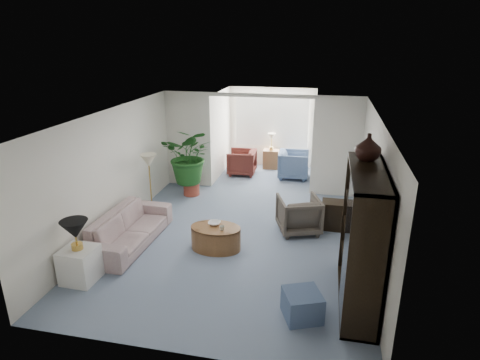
% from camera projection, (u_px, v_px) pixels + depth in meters
% --- Properties ---
extents(floor, '(6.00, 6.00, 0.00)m').
position_uv_depth(floor, '(234.00, 243.00, 7.95)').
color(floor, '#7A8CA2').
rests_on(floor, ground).
extents(sunroom_floor, '(2.60, 2.60, 0.00)m').
position_uv_depth(sunroom_floor, '(265.00, 176.00, 11.73)').
color(sunroom_floor, '#7A8CA2').
rests_on(sunroom_floor, ground).
extents(back_pier_left, '(1.20, 0.12, 2.50)m').
position_uv_depth(back_pier_left, '(188.00, 140.00, 10.67)').
color(back_pier_left, white).
rests_on(back_pier_left, ground).
extents(back_pier_right, '(1.20, 0.12, 2.50)m').
position_uv_depth(back_pier_right, '(337.00, 148.00, 9.92)').
color(back_pier_right, white).
rests_on(back_pier_right, ground).
extents(back_header, '(2.60, 0.12, 0.10)m').
position_uv_depth(back_header, '(261.00, 96.00, 9.90)').
color(back_header, white).
rests_on(back_header, back_pier_left).
extents(window_pane, '(2.20, 0.02, 1.50)m').
position_uv_depth(window_pane, '(272.00, 121.00, 12.26)').
color(window_pane, white).
extents(window_blinds, '(2.20, 0.02, 1.50)m').
position_uv_depth(window_blinds, '(272.00, 121.00, 12.23)').
color(window_blinds, white).
extents(framed_picture, '(0.04, 0.50, 0.40)m').
position_uv_depth(framed_picture, '(375.00, 170.00, 6.81)').
color(framed_picture, beige).
extents(sofa, '(0.92, 2.22, 0.64)m').
position_uv_depth(sofa, '(129.00, 228.00, 7.84)').
color(sofa, '#BEB0A1').
rests_on(sofa, ground).
extents(end_table, '(0.54, 0.54, 0.58)m').
position_uv_depth(end_table, '(80.00, 265.00, 6.65)').
color(end_table, white).
rests_on(end_table, ground).
extents(table_lamp, '(0.44, 0.44, 0.30)m').
position_uv_depth(table_lamp, '(75.00, 229.00, 6.43)').
color(table_lamp, black).
rests_on(table_lamp, end_table).
extents(floor_lamp, '(0.36, 0.36, 0.28)m').
position_uv_depth(floor_lamp, '(149.00, 161.00, 8.89)').
color(floor_lamp, beige).
rests_on(floor_lamp, ground).
extents(coffee_table, '(0.95, 0.95, 0.45)m').
position_uv_depth(coffee_table, '(216.00, 238.00, 7.67)').
color(coffee_table, brown).
rests_on(coffee_table, ground).
extents(coffee_bowl, '(0.23, 0.23, 0.06)m').
position_uv_depth(coffee_bowl, '(214.00, 223.00, 7.69)').
color(coffee_bowl, white).
rests_on(coffee_bowl, coffee_table).
extents(coffee_cup, '(0.09, 0.09, 0.09)m').
position_uv_depth(coffee_cup, '(222.00, 228.00, 7.46)').
color(coffee_cup, '#BCBAA5').
rests_on(coffee_cup, coffee_table).
extents(wingback_chair, '(1.03, 1.04, 0.75)m').
position_uv_depth(wingback_chair, '(299.00, 214.00, 8.32)').
color(wingback_chair, '#5A5247').
rests_on(wingback_chair, ground).
extents(side_table_dark, '(0.50, 0.40, 0.60)m').
position_uv_depth(side_table_dark, '(333.00, 215.00, 8.48)').
color(side_table_dark, black).
rests_on(side_table_dark, ground).
extents(entertainment_cabinet, '(0.50, 1.88, 2.09)m').
position_uv_depth(entertainment_cabinet, '(362.00, 239.00, 5.88)').
color(entertainment_cabinet, black).
rests_on(entertainment_cabinet, ground).
extents(cabinet_urn, '(0.38, 0.38, 0.40)m').
position_uv_depth(cabinet_urn, '(368.00, 147.00, 5.93)').
color(cabinet_urn, black).
rests_on(cabinet_urn, entertainment_cabinet).
extents(ottoman, '(0.65, 0.65, 0.40)m').
position_uv_depth(ottoman, '(302.00, 305.00, 5.80)').
color(ottoman, slate).
rests_on(ottoman, ground).
extents(plant_pot, '(0.40, 0.40, 0.32)m').
position_uv_depth(plant_pot, '(191.00, 189.00, 10.34)').
color(plant_pot, '#9B3E2D').
rests_on(plant_pot, ground).
extents(house_plant, '(1.28, 1.11, 1.42)m').
position_uv_depth(house_plant, '(190.00, 156.00, 10.05)').
color(house_plant, '#1E531C').
rests_on(house_plant, plant_pot).
extents(sunroom_chair_blue, '(0.88, 0.85, 0.77)m').
position_uv_depth(sunroom_chair_blue, '(294.00, 165.00, 11.51)').
color(sunroom_chair_blue, slate).
rests_on(sunroom_chair_blue, ground).
extents(sunroom_chair_maroon, '(0.82, 0.80, 0.72)m').
position_uv_depth(sunroom_chair_maroon, '(242.00, 162.00, 11.82)').
color(sunroom_chair_maroon, '#5C241F').
rests_on(sunroom_chair_maroon, ground).
extents(sunroom_table, '(0.48, 0.38, 0.57)m').
position_uv_depth(sunroom_table, '(271.00, 159.00, 12.39)').
color(sunroom_table, brown).
rests_on(sunroom_table, ground).
extents(shelf_clutter, '(0.30, 1.11, 1.06)m').
position_uv_depth(shelf_clutter, '(359.00, 240.00, 5.76)').
color(shelf_clutter, '#322B27').
rests_on(shelf_clutter, entertainment_cabinet).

